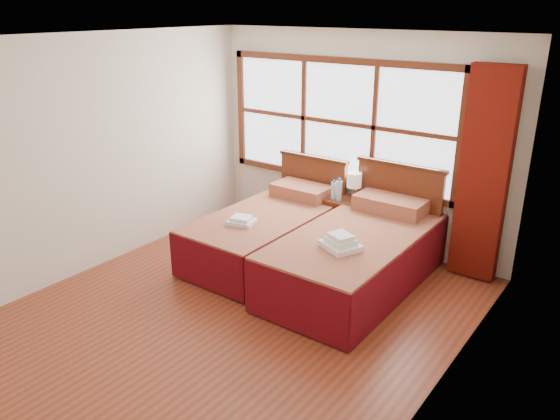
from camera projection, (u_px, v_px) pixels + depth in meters
The scene contains 15 objects.
floor at pixel (240, 310), 5.44m from camera, with size 4.50×4.50×0.00m, color brown.
ceiling at pixel (232, 38), 4.52m from camera, with size 4.50×4.50×0.00m, color white.
wall_back at pixel (357, 140), 6.67m from camera, with size 4.00×4.00×0.00m, color silver.
wall_left at pixel (101, 153), 6.09m from camera, with size 4.50×4.50×0.00m, color silver.
wall_right at pixel (451, 239), 3.87m from camera, with size 4.50×4.50×0.00m, color silver.
window at pixel (338, 122), 6.71m from camera, with size 3.16×0.06×1.56m.
curtain at pixel (484, 176), 5.73m from camera, with size 0.50×0.16×2.30m, color #67130A.
bed_left at pixel (269, 231), 6.53m from camera, with size 1.07×2.09×1.04m.
bed_right at pixel (358, 254), 5.85m from camera, with size 1.17×2.27×1.14m.
nightstand at pixel (344, 222), 6.82m from camera, with size 0.46×0.45×0.61m.
towels_left at pixel (242, 221), 6.10m from camera, with size 0.34×0.32×0.08m.
towels_right at pixel (341, 243), 5.35m from camera, with size 0.45×0.43×0.15m.
lamp at pixel (354, 181), 6.60m from camera, with size 0.18×0.18×0.35m.
bottle_near at pixel (333, 190), 6.69m from camera, with size 0.06×0.06×0.24m.
bottle_far at pixel (339, 190), 6.64m from camera, with size 0.07×0.07×0.28m.
Camera 1 is at (3.12, -3.58, 2.86)m, focal length 35.00 mm.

